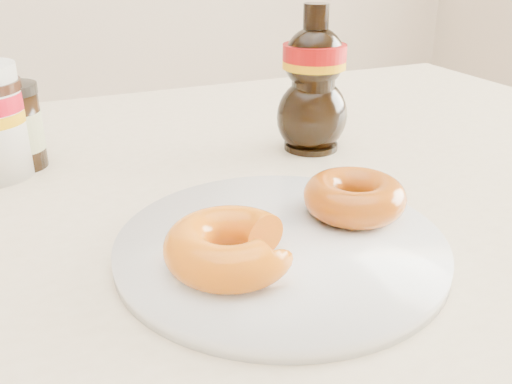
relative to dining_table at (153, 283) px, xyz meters
name	(u,v)px	position (x,y,z in m)	size (l,w,h in m)	color
dining_table	(153,283)	(0.00, 0.00, 0.00)	(1.40, 0.90, 0.75)	beige
plate	(281,246)	(0.08, -0.13, 0.09)	(0.27, 0.27, 0.01)	white
donut_bitten	(230,247)	(0.03, -0.15, 0.11)	(0.10, 0.10, 0.03)	#CF4D0B
donut_whole	(354,197)	(0.16, -0.11, 0.11)	(0.09, 0.09, 0.03)	#9E4C0A
syrup_bottle	(313,79)	(0.23, 0.09, 0.17)	(0.09, 0.07, 0.17)	black
dark_jar	(15,128)	(-0.10, 0.17, 0.13)	(0.06, 0.06, 0.09)	black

